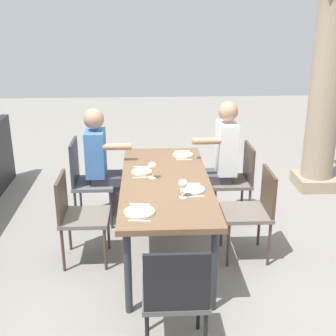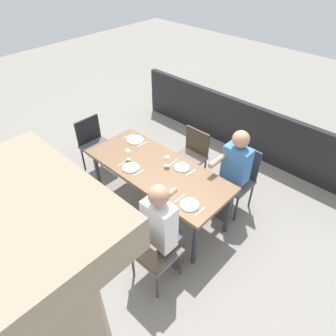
{
  "view_description": "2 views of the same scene",
  "coord_description": "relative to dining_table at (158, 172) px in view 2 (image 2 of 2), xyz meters",
  "views": [
    {
      "loc": [
        3.86,
        -0.18,
        2.28
      ],
      "look_at": [
        -0.08,
        0.03,
        0.85
      ],
      "focal_mm": 47.65,
      "sensor_mm": 36.0,
      "label": 1
    },
    {
      "loc": [
        -2.16,
        2.12,
        3.2
      ],
      "look_at": [
        -0.12,
        -0.06,
        0.79
      ],
      "focal_mm": 32.53,
      "sensor_mm": 36.0,
      "label": 2
    }
  ],
  "objects": [
    {
      "name": "dining_table",
      "position": [
        0.0,
        0.0,
        0.0
      ],
      "size": [
        1.98,
        0.82,
        0.76
      ],
      "color": "brown",
      "rests_on": "ground"
    },
    {
      "name": "chair_mid_south",
      "position": [
        0.11,
        -0.83,
        -0.19
      ],
      "size": [
        0.44,
        0.44,
        0.85
      ],
      "color": "#6A6158",
      "rests_on": "ground"
    },
    {
      "name": "diner_woman_green",
      "position": [
        -0.71,
        -0.65,
        0.0
      ],
      "size": [
        0.35,
        0.5,
        1.29
      ],
      "color": "#3F3F4C",
      "rests_on": "ground"
    },
    {
      "name": "plate_1",
      "position": [
        -0.22,
        -0.22,
        0.08
      ],
      "size": [
        0.21,
        0.21,
        0.02
      ],
      "color": "white",
      "rests_on": "dining_table"
    },
    {
      "name": "plate_0",
      "position": [
        -0.72,
        0.22,
        0.08
      ],
      "size": [
        0.22,
        0.22,
        0.02
      ],
      "color": "white",
      "rests_on": "dining_table"
    },
    {
      "name": "diner_man_white",
      "position": [
        -0.71,
        0.63,
        0.03
      ],
      "size": [
        0.35,
        0.49,
        1.35
      ],
      "color": "#3F3F4C",
      "rests_on": "ground"
    },
    {
      "name": "fork_3",
      "position": [
        0.54,
        -0.24,
        0.07
      ],
      "size": [
        0.04,
        0.17,
        0.01
      ],
      "primitive_type": "cube",
      "rotation": [
        0.0,
        0.0,
        -0.11
      ],
      "color": "silver",
      "rests_on": "dining_table"
    },
    {
      "name": "fork_0",
      "position": [
        -0.87,
        0.22,
        0.07
      ],
      "size": [
        0.02,
        0.17,
        0.01
      ],
      "primitive_type": "cube",
      "rotation": [
        0.0,
        0.0,
        0.05
      ],
      "color": "silver",
      "rests_on": "dining_table"
    },
    {
      "name": "chair_west_south",
      "position": [
        -0.71,
        -0.84,
        -0.16
      ],
      "size": [
        0.44,
        0.44,
        0.94
      ],
      "color": "#5B5E61",
      "rests_on": "ground"
    },
    {
      "name": "fork_1",
      "position": [
        -0.37,
        -0.22,
        0.07
      ],
      "size": [
        0.03,
        0.17,
        0.01
      ],
      "primitive_type": "cube",
      "rotation": [
        0.0,
        0.0,
        -0.09
      ],
      "color": "silver",
      "rests_on": "dining_table"
    },
    {
      "name": "wine_glass_2",
      "position": [
        0.41,
        0.13,
        0.19
      ],
      "size": [
        0.08,
        0.08,
        0.17
      ],
      "color": "white",
      "rests_on": "dining_table"
    },
    {
      "name": "patio_railing",
      "position": [
        0.0,
        -2.09,
        -0.24
      ],
      "size": [
        4.38,
        0.1,
        0.9
      ],
      "primitive_type": "cube",
      "color": "black",
      "rests_on": "ground"
    },
    {
      "name": "spoon_2",
      "position": [
        0.41,
        0.23,
        0.07
      ],
      "size": [
        0.03,
        0.17,
        0.01
      ],
      "primitive_type": "cube",
      "rotation": [
        0.0,
        0.0,
        0.09
      ],
      "color": "silver",
      "rests_on": "dining_table"
    },
    {
      "name": "fork_2",
      "position": [
        0.11,
        0.23,
        0.07
      ],
      "size": [
        0.03,
        0.17,
        0.01
      ],
      "primitive_type": "cube",
      "rotation": [
        0.0,
        0.0,
        -0.09
      ],
      "color": "silver",
      "rests_on": "dining_table"
    },
    {
      "name": "spoon_1",
      "position": [
        -0.07,
        -0.22,
        0.07
      ],
      "size": [
        0.03,
        0.17,
        0.01
      ],
      "primitive_type": "cube",
      "rotation": [
        0.0,
        0.0,
        0.09
      ],
      "color": "silver",
      "rests_on": "dining_table"
    },
    {
      "name": "plate_2",
      "position": [
        0.26,
        0.23,
        0.08
      ],
      "size": [
        0.22,
        0.22,
        0.02
      ],
      "color": "white",
      "rests_on": "dining_table"
    },
    {
      "name": "spoon_3",
      "position": [
        0.84,
        -0.24,
        0.07
      ],
      "size": [
        0.03,
        0.17,
        0.01
      ],
      "primitive_type": "cube",
      "rotation": [
        0.0,
        0.0,
        -0.11
      ],
      "color": "silver",
      "rests_on": "dining_table"
    },
    {
      "name": "wine_glass_1",
      "position": [
        -0.05,
        -0.12,
        0.19
      ],
      "size": [
        0.08,
        0.08,
        0.16
      ],
      "color": "white",
      "rests_on": "dining_table"
    },
    {
      "name": "chair_mid_north",
      "position": [
        0.11,
        0.83,
        -0.18
      ],
      "size": [
        0.44,
        0.44,
        0.87
      ],
      "color": "#6A6158",
      "rests_on": "ground"
    },
    {
      "name": "chair_west_north",
      "position": [
        -0.71,
        0.83,
        -0.19
      ],
      "size": [
        0.44,
        0.44,
        0.86
      ],
      "color": "#6A6158",
      "rests_on": "ground"
    },
    {
      "name": "chair_head_east",
      "position": [
        1.41,
        0.0,
        -0.17
      ],
      "size": [
        0.44,
        0.44,
        0.88
      ],
      "color": "#4F4F50",
      "rests_on": "ground"
    },
    {
      "name": "ground_plane",
      "position": [
        0.0,
        0.0,
        -0.69
      ],
      "size": [
        16.0,
        16.0,
        0.0
      ],
      "primitive_type": "plane",
      "color": "gray"
    },
    {
      "name": "spoon_0",
      "position": [
        -0.57,
        0.22,
        0.07
      ],
      "size": [
        0.02,
        0.17,
        0.01
      ],
      "primitive_type": "cube",
      "rotation": [
        0.0,
        0.0,
        -0.01
      ],
      "color": "silver",
      "rests_on": "dining_table"
    },
    {
      "name": "plate_3",
      "position": [
        0.69,
        -0.24,
        0.08
      ],
      "size": [
        0.25,
        0.25,
        0.02
      ],
      "color": "white",
      "rests_on": "dining_table"
    }
  ]
}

